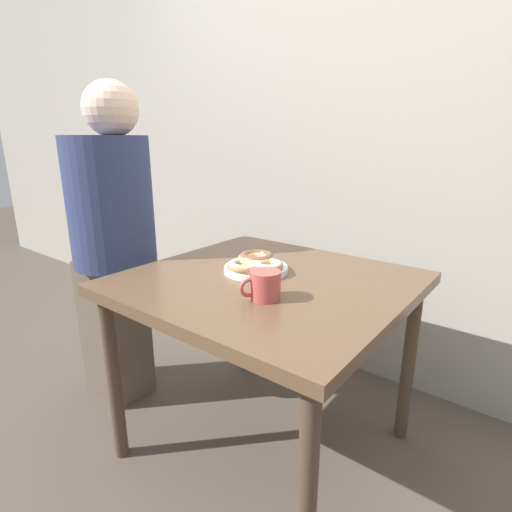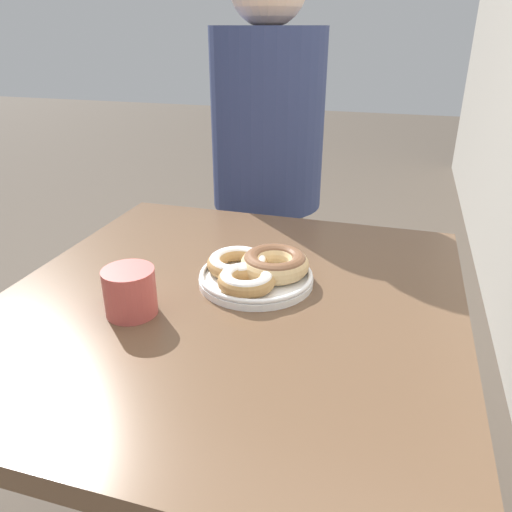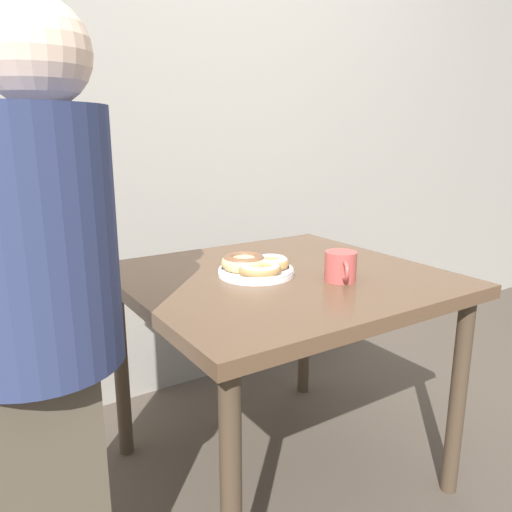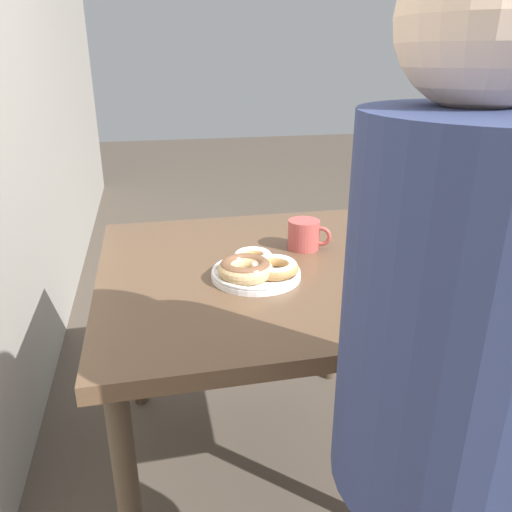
% 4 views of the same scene
% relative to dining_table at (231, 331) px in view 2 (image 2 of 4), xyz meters
% --- Properties ---
extents(ground_plane, '(14.00, 14.00, 0.00)m').
position_rel_dining_table_xyz_m(ground_plane, '(0.00, -0.36, -0.62)').
color(ground_plane, '#4C4238').
extents(dining_table, '(0.93, 0.88, 0.70)m').
position_rel_dining_table_xyz_m(dining_table, '(0.00, 0.00, 0.00)').
color(dining_table, brown).
rests_on(dining_table, ground_plane).
extents(donut_plate, '(0.24, 0.25, 0.06)m').
position_rel_dining_table_xyz_m(donut_plate, '(-0.07, 0.03, 0.11)').
color(donut_plate, white).
rests_on(donut_plate, dining_table).
extents(coffee_mug, '(0.09, 0.12, 0.09)m').
position_rel_dining_table_xyz_m(coffee_mug, '(0.10, -0.16, 0.12)').
color(coffee_mug, '#B74C47').
rests_on(coffee_mug, dining_table).
extents(person_figure, '(0.36, 0.35, 1.39)m').
position_rel_dining_table_xyz_m(person_figure, '(-0.73, -0.13, 0.13)').
color(person_figure, brown).
rests_on(person_figure, ground_plane).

